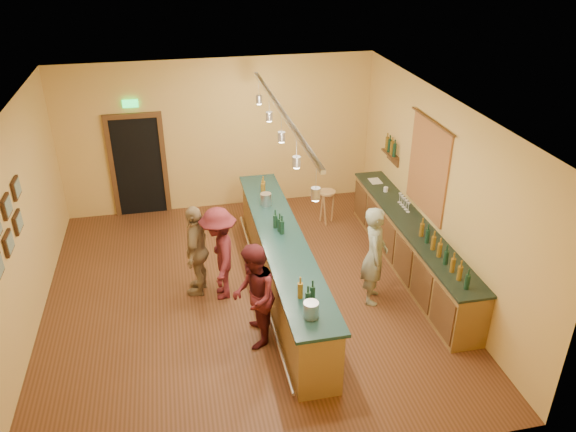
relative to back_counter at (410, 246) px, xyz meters
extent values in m
plane|color=#4E2D16|center=(-2.97, -0.18, -0.49)|extent=(7.00, 7.00, 0.00)
cube|color=silver|center=(-2.97, -0.18, 2.71)|extent=(6.50, 7.00, 0.02)
cube|color=#DEB553|center=(-2.97, 3.32, 1.11)|extent=(6.50, 0.02, 3.20)
cube|color=#DEB553|center=(-2.97, -3.68, 1.11)|extent=(6.50, 0.02, 3.20)
cube|color=#DEB553|center=(-6.22, -0.18, 1.11)|extent=(0.02, 7.00, 3.20)
cube|color=#DEB553|center=(0.28, -0.18, 1.11)|extent=(0.02, 7.00, 3.20)
cube|color=black|center=(-4.67, 3.30, 0.56)|extent=(0.95, 0.06, 2.10)
cube|color=#503218|center=(-5.19, 3.28, 0.56)|extent=(0.10, 0.08, 2.10)
cube|color=#503218|center=(-4.14, 3.28, 0.56)|extent=(0.10, 0.08, 2.10)
cube|color=#503218|center=(-4.67, 3.28, 1.66)|extent=(1.15, 0.08, 0.10)
cube|color=#19E54C|center=(-4.67, 3.27, 1.91)|extent=(0.30, 0.04, 0.15)
cube|color=maroon|center=(0.26, 0.22, 1.36)|extent=(0.03, 1.40, 1.60)
cube|color=#503218|center=(0.19, 1.72, 1.06)|extent=(0.16, 0.55, 0.03)
cube|color=#503218|center=(0.26, 1.72, 0.96)|extent=(0.03, 0.55, 0.18)
cube|color=brown|center=(0.00, 0.02, -0.04)|extent=(0.55, 4.50, 0.90)
cube|color=black|center=(0.00, 0.02, 0.43)|extent=(0.60, 4.55, 0.04)
cylinder|color=silver|center=(0.00, 1.32, 0.50)|extent=(0.09, 0.09, 0.09)
cube|color=silver|center=(-0.03, 1.82, 0.46)|extent=(0.22, 0.30, 0.01)
cube|color=brown|center=(-2.35, -0.18, 0.01)|extent=(0.60, 5.00, 1.00)
cube|color=#15312E|center=(-2.35, -0.18, 0.54)|extent=(0.70, 5.10, 0.05)
cylinder|color=silver|center=(-2.71, -0.18, -0.34)|extent=(0.05, 5.00, 0.05)
cylinder|color=silver|center=(-2.40, -2.28, 0.67)|extent=(0.20, 0.20, 0.22)
cylinder|color=silver|center=(-2.40, 1.02, 0.67)|extent=(0.20, 0.20, 0.22)
cube|color=silver|center=(-2.35, -0.18, 2.65)|extent=(0.06, 4.60, 0.05)
cylinder|color=silver|center=(-2.35, -2.18, 2.46)|extent=(0.01, 0.01, 0.35)
cylinder|color=#A5A5AD|center=(-2.35, -2.18, 2.26)|extent=(0.11, 0.11, 0.14)
cylinder|color=#FFEABF|center=(-2.35, -2.18, 2.18)|extent=(0.08, 0.08, 0.02)
cylinder|color=silver|center=(-2.35, -1.18, 2.46)|extent=(0.01, 0.01, 0.35)
cylinder|color=#A5A5AD|center=(-2.35, -1.18, 2.26)|extent=(0.11, 0.11, 0.14)
cylinder|color=#FFEABF|center=(-2.35, -1.18, 2.18)|extent=(0.08, 0.08, 0.02)
cylinder|color=silver|center=(-2.35, -0.18, 2.46)|extent=(0.01, 0.01, 0.35)
cylinder|color=#A5A5AD|center=(-2.35, -0.18, 2.26)|extent=(0.11, 0.11, 0.14)
cylinder|color=#FFEABF|center=(-2.35, -0.18, 2.18)|extent=(0.08, 0.08, 0.02)
cylinder|color=silver|center=(-2.35, 0.82, 2.46)|extent=(0.01, 0.01, 0.35)
cylinder|color=#A5A5AD|center=(-2.35, 0.82, 2.26)|extent=(0.11, 0.11, 0.14)
cylinder|color=#FFEABF|center=(-2.35, 0.82, 2.18)|extent=(0.08, 0.08, 0.02)
cylinder|color=silver|center=(-2.35, 1.82, 2.46)|extent=(0.01, 0.01, 0.35)
cylinder|color=#A5A5AD|center=(-2.35, 1.82, 2.26)|extent=(0.11, 0.11, 0.14)
cylinder|color=#FFEABF|center=(-2.35, 1.82, 2.18)|extent=(0.08, 0.08, 0.02)
imported|color=gray|center=(-0.95, -0.71, 0.35)|extent=(0.58, 0.71, 1.68)
imported|color=#59191E|center=(-3.00, -1.35, 0.32)|extent=(0.71, 0.86, 1.61)
imported|color=#997A51|center=(-3.70, 0.13, 0.31)|extent=(0.65, 1.01, 1.59)
imported|color=#59191E|center=(-3.36, -0.08, 0.32)|extent=(0.65, 1.06, 1.60)
cylinder|color=#A5864A|center=(-0.97, 2.02, 0.21)|extent=(0.35, 0.35, 0.04)
cylinder|color=#A5864A|center=(-0.83, 2.02, -0.15)|extent=(0.04, 0.04, 0.68)
cylinder|color=#A5864A|center=(-1.04, 2.14, -0.15)|extent=(0.04, 0.04, 0.68)
cylinder|color=#A5864A|center=(-1.04, 1.91, -0.15)|extent=(0.04, 0.04, 0.68)
camera|label=1|loc=(-3.89, -7.87, 5.05)|focal=35.00mm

